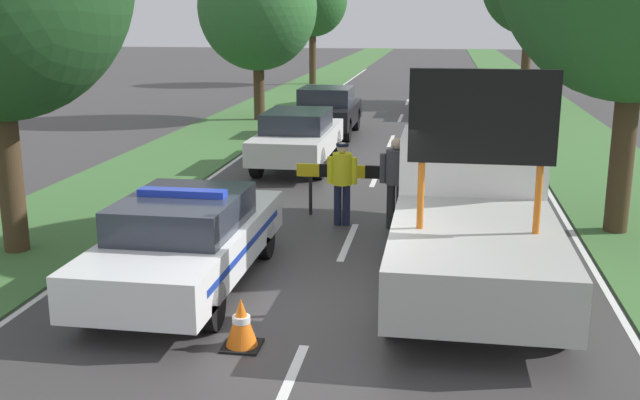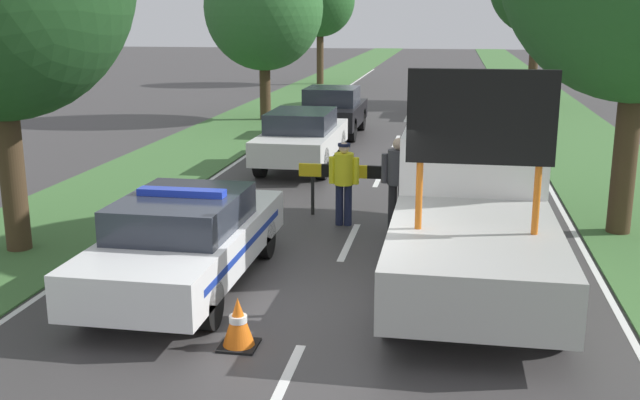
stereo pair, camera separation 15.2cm
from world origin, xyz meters
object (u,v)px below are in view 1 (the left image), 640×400
Objects in this scene: road_barrier at (365,175)px; traffic_cone_centre_front at (528,206)px; pedestrian_civilian at (396,176)px; roadside_tree_near_right at (257,8)px; police_car at (187,239)px; queued_car_wagon_maroon at (451,93)px; traffic_cone_near_police at (241,323)px; queued_car_sedan_black at (327,110)px; roadside_tree_far_left at (313,0)px; police_officer at (342,176)px; work_truck at (473,218)px; queued_car_van_white at (298,137)px.

road_barrier reaches higher than traffic_cone_centre_front.
roadside_tree_near_right reaches higher than pedestrian_civilian.
queued_car_wagon_maroon is at bearing 82.80° from police_car.
traffic_cone_near_police is 1.17× the size of traffic_cone_centre_front.
queued_car_sedan_black reaches higher than traffic_cone_near_police.
road_barrier is 10.39m from queued_car_sedan_black.
roadside_tree_far_left is (-6.59, 29.19, 3.69)m from pedestrian_civilian.
queued_car_wagon_maroon reaches higher than traffic_cone_centre_front.
roadside_tree_far_left reaches higher than traffic_cone_near_police.
police_officer is 10.97m from queued_car_sedan_black.
traffic_cone_centre_front is (4.04, 6.55, -0.05)m from traffic_cone_near_police.
queued_car_wagon_maroon is at bearing 95.03° from traffic_cone_centre_front.
roadside_tree_far_left reaches higher than road_barrier.
pedestrian_civilian reaches higher than police_car.
police_car is 7.67× the size of traffic_cone_near_police.
roadside_tree_far_left is at bearing -79.68° from work_truck.
roadside_tree_near_right reaches higher than police_officer.
police_car is at bearing 79.12° from queued_car_wagon_maroon.
work_truck is at bearing 117.09° from queued_car_van_white.
work_truck is 3.69m from police_officer.
queued_car_sedan_black is (-0.06, 5.43, 0.02)m from queued_car_van_white.
work_truck reaches higher than traffic_cone_centre_front.
roadside_tree_near_right is at bearing -45.97° from queued_car_sedan_black.
queued_car_sedan_black is 7.37m from queued_car_wagon_maroon.
work_truck is 0.81× the size of roadside_tree_near_right.
pedestrian_civilian reaches higher than queued_car_van_white.
queued_car_sedan_black is at bearing 56.23° from queued_car_wagon_maroon.
police_officer is at bearing -70.23° from roadside_tree_near_right.
traffic_cone_near_police is at bearing 83.32° from queued_car_wagon_maroon.
work_truck reaches higher than police_officer.
work_truck is 19.79m from queued_car_wagon_maroon.
police_officer is at bearing -79.18° from roadside_tree_far_left.
traffic_cone_near_police is 20.46m from roadside_tree_near_right.
police_car reaches higher than traffic_cone_centre_front.
work_truck is 0.77× the size of roadside_tree_far_left.
queued_car_sedan_black is (-0.14, 14.47, 0.10)m from police_car.
traffic_cone_centre_front is 16.04m from queued_car_wagon_maroon.
road_barrier is 0.61× the size of queued_car_wagon_maroon.
roadside_tree_near_right is (-5.40, 13.32, 3.32)m from road_barrier.
queued_car_sedan_black is at bearing -89.38° from queued_car_van_white.
traffic_cone_near_police is 11.05m from queued_car_van_white.
pedestrian_civilian is 5.75m from traffic_cone_near_police.
traffic_cone_near_police is 35.34m from roadside_tree_far_left.
roadside_tree_far_left is at bearing 107.96° from traffic_cone_centre_front.
pedestrian_civilian is 30.15m from roadside_tree_far_left.
queued_car_wagon_maroon is at bearing -98.49° from police_officer.
queued_car_sedan_black is at bearing 95.09° from traffic_cone_near_police.
queued_car_wagon_maroon is (1.13, 17.01, -0.17)m from pedestrian_civilian.
queued_car_sedan_black is (-2.97, 10.88, -0.19)m from pedestrian_civilian.
road_barrier is at bearing 102.87° from queued_car_sedan_black.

